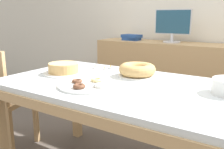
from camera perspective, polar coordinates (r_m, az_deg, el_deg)
wall_back at (r=3.22m, az=18.57°, el=14.33°), size 8.00×0.10×2.60m
dining_table at (r=1.68m, az=1.74°, el=-4.86°), size 1.63×0.96×0.77m
sideboard at (r=3.02m, az=15.95°, el=-1.67°), size 2.15×0.44×0.90m
computer_monitor at (r=2.98m, az=13.66°, el=10.73°), size 0.42×0.20×0.38m
book_stack at (r=3.20m, az=4.50°, el=8.48°), size 0.25×0.19×0.07m
cake_chocolate_round at (r=1.93m, az=-11.01°, el=1.24°), size 0.31×0.31×0.09m
cake_golden_bundt at (r=1.82m, az=5.77°, el=0.98°), size 0.27×0.27×0.09m
pastry_platter at (r=1.57m, az=-5.53°, el=-2.37°), size 0.38×0.38×0.04m
tealight_left_edge at (r=2.11m, az=-3.86°, el=1.66°), size 0.04×0.04×0.04m
tealight_right_edge at (r=2.14m, az=-8.10°, el=1.72°), size 0.04×0.04×0.04m
tealight_near_front at (r=2.04m, az=-1.70°, el=1.28°), size 0.04×0.04×0.04m
tealight_near_cakes at (r=2.09m, az=-0.30°, el=1.60°), size 0.04×0.04×0.04m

